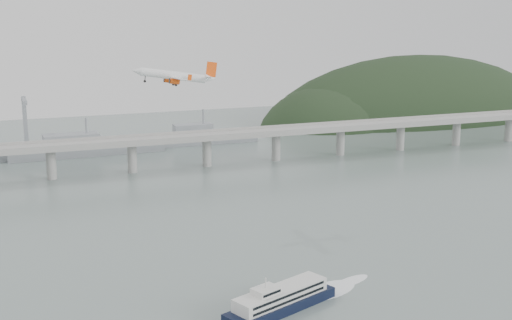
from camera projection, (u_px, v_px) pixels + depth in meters
name	position (u px, v px, depth m)	size (l,w,h in m)	color
ground	(306.00, 278.00, 268.43)	(900.00, 900.00, 0.00)	slate
bridge	(176.00, 142.00, 446.64)	(800.00, 22.00, 23.90)	#969694
headland	(426.00, 135.00, 674.19)	(365.00, 155.00, 156.00)	black
ferry	(281.00, 300.00, 239.13)	(71.12, 34.09, 14.08)	black
airliner	(176.00, 76.00, 303.74)	(39.20, 35.49, 10.69)	white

